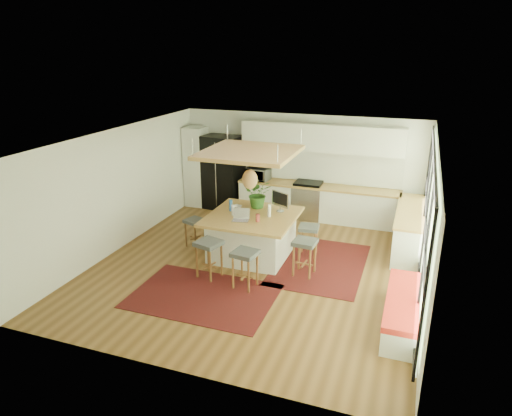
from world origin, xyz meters
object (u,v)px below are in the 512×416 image
at_px(fridge, 224,176).
at_px(stool_right_front, 304,258).
at_px(stool_near_left, 209,260).
at_px(stool_near_right, 245,270).
at_px(island_plant, 258,197).
at_px(stool_right_back, 308,241).
at_px(microwave, 258,172).
at_px(laptop, 240,215).
at_px(stool_left_side, 195,232).
at_px(monitor, 280,200).
at_px(island, 252,235).

relative_size(fridge, stool_right_front, 2.75).
height_order(stool_near_left, stool_near_right, stool_near_left).
relative_size(stool_right_front, island_plant, 1.17).
relative_size(fridge, stool_near_left, 2.69).
bearing_deg(stool_right_front, stool_near_left, -157.53).
xyz_separation_m(fridge, stool_right_back, (3.01, -2.36, -0.57)).
height_order(stool_near_right, microwave, microwave).
bearing_deg(laptop, microwave, 91.61).
distance_m(stool_near_right, stool_right_front, 1.28).
relative_size(fridge, stool_near_right, 2.76).
relative_size(stool_near_right, stool_right_back, 1.06).
distance_m(stool_near_right, island_plant, 2.13).
height_order(stool_right_back, stool_left_side, stool_right_back).
distance_m(stool_near_left, monitor, 2.10).
distance_m(stool_near_left, island_plant, 2.00).
height_order(stool_near_left, stool_right_front, stool_near_left).
bearing_deg(stool_left_side, stool_right_front, -11.07).
height_order(stool_near_right, laptop, laptop).
bearing_deg(stool_left_side, island_plant, 21.17).
bearing_deg(laptop, stool_right_front, -16.34).
distance_m(stool_right_front, stool_left_side, 2.74).
bearing_deg(microwave, monitor, -53.18).
distance_m(fridge, stool_left_side, 2.81).
relative_size(island, stool_right_front, 2.47).
xyz_separation_m(laptop, island_plant, (0.07, 0.92, 0.13)).
relative_size(stool_left_side, island_plant, 1.02).
bearing_deg(stool_left_side, stool_near_left, -52.98).
distance_m(stool_left_side, laptop, 1.51).
bearing_deg(stool_near_left, laptop, 68.54).
xyz_separation_m(stool_near_right, monitor, (0.13, 1.82, 0.83)).
height_order(fridge, microwave, fridge).
distance_m(fridge, island, 3.32).
bearing_deg(stool_left_side, microwave, 77.61).
bearing_deg(microwave, stool_near_left, -78.10).
height_order(island, stool_right_back, island).
height_order(fridge, stool_right_back, fridge).
distance_m(island, island_plant, 0.89).
relative_size(stool_near_left, stool_right_front, 1.03).
bearing_deg(microwave, stool_left_side, -95.69).
bearing_deg(island_plant, stool_right_front, -37.97).
distance_m(stool_right_front, stool_right_back, 0.89).
distance_m(island, monitor, 0.98).
bearing_deg(fridge, laptop, -53.45).
height_order(stool_near_right, stool_left_side, stool_near_right).
xyz_separation_m(stool_near_left, stool_left_side, (-0.94, 1.25, 0.00)).
xyz_separation_m(stool_near_left, stool_right_front, (1.75, 0.72, 0.00)).
xyz_separation_m(stool_right_front, stool_right_back, (-0.13, 0.88, 0.00)).
height_order(monitor, island_plant, island_plant).
height_order(stool_near_right, monitor, monitor).
xyz_separation_m(stool_near_left, microwave, (-0.36, 3.92, 0.78)).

